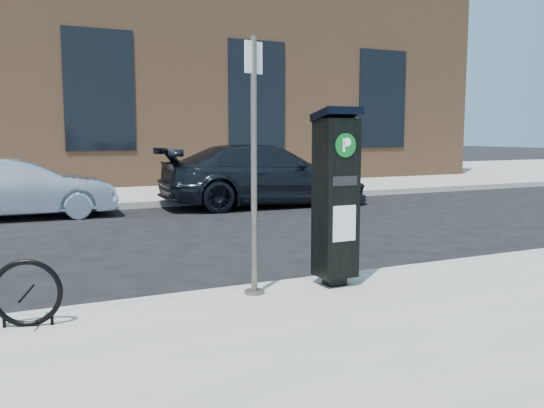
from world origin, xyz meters
TOP-DOWN VIEW (x-y plane):
  - ground at (0.00, 0.00)m, footprint 120.00×120.00m
  - sidewalk_far at (0.00, 14.00)m, footprint 60.00×12.00m
  - curb_near at (0.00, -0.02)m, footprint 60.00×0.12m
  - curb_far at (0.00, 8.02)m, footprint 60.00×0.12m
  - building at (-0.00, 17.00)m, footprint 28.00×10.05m
  - parking_kiosk at (0.40, -0.35)m, footprint 0.43×0.38m
  - sign_pole at (-0.51, -0.30)m, footprint 0.21×0.20m
  - bike_rack at (-2.61, -0.40)m, footprint 0.57×0.19m
  - car_silver at (-2.36, 7.40)m, footprint 3.80×1.50m
  - car_dark at (3.08, 7.20)m, footprint 5.23×2.38m

SIDE VIEW (x-z plane):
  - ground at x=0.00m, z-range 0.00..0.00m
  - sidewalk_far at x=0.00m, z-range 0.00..0.15m
  - curb_near at x=0.00m, z-range -0.01..0.15m
  - curb_far at x=0.00m, z-range -0.01..0.15m
  - bike_rack at x=-2.61m, z-range 0.14..0.72m
  - car_silver at x=-2.36m, z-range 0.00..1.23m
  - car_dark at x=3.08m, z-range 0.00..1.49m
  - parking_kiosk at x=0.40m, z-range 0.17..2.04m
  - sign_pole at x=-0.51m, z-range 0.14..2.66m
  - building at x=0.00m, z-range 0.02..8.27m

